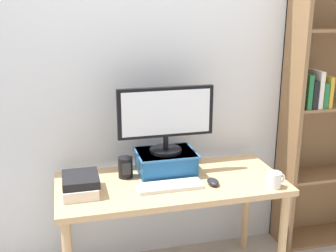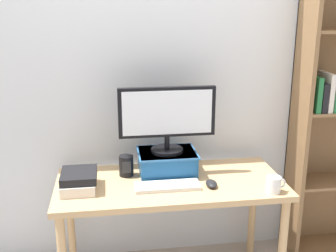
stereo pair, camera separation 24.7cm
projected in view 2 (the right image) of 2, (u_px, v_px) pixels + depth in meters
back_wall at (161, 71)px, 2.75m from camera, size 7.00×0.08×2.60m
desk at (170, 193)px, 2.54m from camera, size 1.35×0.62×0.71m
riser_box at (166, 161)px, 2.62m from camera, size 0.36×0.29×0.14m
computer_monitor at (166, 116)px, 2.53m from camera, size 0.59×0.20×0.41m
keyboard at (167, 186)px, 2.42m from camera, size 0.38×0.13×0.02m
computer_mouse at (211, 184)px, 2.44m from camera, size 0.06×0.10×0.04m
book_stack at (79, 181)px, 2.40m from camera, size 0.20×0.25×0.11m
coffee_mug at (274, 184)px, 2.36m from camera, size 0.11×0.08×0.09m
desk_speaker at (126, 166)px, 2.58m from camera, size 0.09×0.09×0.13m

